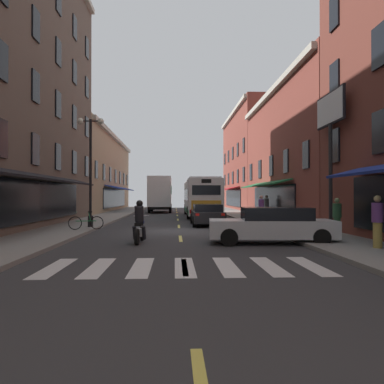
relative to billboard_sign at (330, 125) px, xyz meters
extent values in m
cube|color=#333335|center=(-7.05, 2.24, -5.20)|extent=(34.80, 80.00, 0.10)
cube|color=#DBCC4C|center=(-7.05, -7.76, -5.15)|extent=(0.14, 2.40, 0.01)
cube|color=#DBCC4C|center=(-7.05, -1.26, -5.15)|extent=(0.14, 2.40, 0.01)
cube|color=#DBCC4C|center=(-7.05, 5.24, -5.15)|extent=(0.14, 2.40, 0.01)
cube|color=#DBCC4C|center=(-7.05, 11.74, -5.15)|extent=(0.14, 2.40, 0.01)
cube|color=#DBCC4C|center=(-7.05, 18.24, -5.15)|extent=(0.14, 2.40, 0.01)
cube|color=#DBCC4C|center=(-7.05, 24.74, -5.15)|extent=(0.14, 2.40, 0.01)
cube|color=#DBCC4C|center=(-7.05, 31.24, -5.15)|extent=(0.14, 2.40, 0.01)
cube|color=#DBCC4C|center=(-7.05, 37.74, -5.15)|extent=(0.14, 2.40, 0.01)
cube|color=silver|center=(-10.35, -7.76, -5.15)|extent=(0.50, 2.80, 0.01)
cube|color=silver|center=(-9.25, -7.76, -5.15)|extent=(0.50, 2.80, 0.01)
cube|color=silver|center=(-8.15, -7.76, -5.15)|extent=(0.50, 2.80, 0.01)
cube|color=silver|center=(-7.05, -7.76, -5.15)|extent=(0.50, 2.80, 0.01)
cube|color=silver|center=(-5.95, -7.76, -5.15)|extent=(0.50, 2.80, 0.01)
cube|color=silver|center=(-4.85, -7.76, -5.15)|extent=(0.50, 2.80, 0.01)
cube|color=silver|center=(-3.75, -7.76, -5.15)|extent=(0.50, 2.80, 0.01)
cube|color=gray|center=(-12.95, 2.24, -5.08)|extent=(3.00, 80.00, 0.14)
cube|color=gray|center=(-1.15, 2.24, -5.08)|extent=(3.00, 80.00, 0.14)
cube|color=black|center=(-14.41, 2.24, -3.60)|extent=(0.10, 16.00, 2.10)
cube|color=black|center=(-13.70, 2.24, -2.40)|extent=(1.38, 14.93, 0.44)
cube|color=black|center=(-14.41, -1.57, -0.95)|extent=(0.10, 1.00, 1.60)
cube|color=black|center=(-14.41, 2.24, -0.95)|extent=(0.10, 1.00, 1.60)
cube|color=black|center=(-14.41, 6.05, -0.95)|extent=(0.10, 1.00, 1.60)
cube|color=black|center=(-14.41, 9.86, -0.95)|extent=(0.10, 1.00, 1.60)
cube|color=black|center=(-14.41, 13.67, -0.95)|extent=(0.10, 1.00, 1.60)
cube|color=black|center=(-14.41, -1.57, 2.25)|extent=(0.10, 1.00, 1.60)
cube|color=black|center=(-14.41, 2.24, 2.25)|extent=(0.10, 1.00, 1.60)
cube|color=black|center=(-14.41, 6.05, 2.25)|extent=(0.10, 1.00, 1.60)
cube|color=black|center=(-14.41, 9.86, 2.25)|extent=(0.10, 1.00, 1.60)
cube|color=black|center=(-14.41, 13.67, 2.25)|extent=(0.10, 1.00, 1.60)
cube|color=black|center=(-14.41, 2.24, 5.45)|extent=(0.10, 1.00, 1.60)
cube|color=black|center=(-14.41, 6.05, 5.45)|extent=(0.10, 1.00, 1.60)
cube|color=black|center=(-14.41, 9.86, 5.45)|extent=(0.10, 1.00, 1.60)
cube|color=black|center=(-14.41, 13.67, 5.45)|extent=(0.10, 1.00, 1.60)
cube|color=black|center=(-14.41, 6.05, 8.65)|extent=(0.10, 1.00, 1.60)
cube|color=black|center=(-14.41, 9.86, 8.65)|extent=(0.10, 1.00, 1.60)
cube|color=black|center=(-14.41, 13.67, 8.65)|extent=(0.10, 1.00, 1.60)
cube|color=#9E8466|center=(-18.45, 28.91, -0.64)|extent=(8.00, 26.57, 9.03)
cube|color=#B2AD9E|center=(-14.35, 28.91, 3.53)|extent=(0.44, 26.07, 0.40)
cube|color=black|center=(-14.41, 28.91, -3.60)|extent=(0.10, 16.00, 2.10)
cube|color=navy|center=(-13.70, 28.91, -2.40)|extent=(1.38, 14.93, 0.44)
cube|color=black|center=(-14.41, 17.48, -0.95)|extent=(0.10, 1.00, 1.60)
cube|color=black|center=(-14.41, 21.29, -0.95)|extent=(0.10, 1.00, 1.60)
cube|color=black|center=(-14.41, 25.10, -0.95)|extent=(0.10, 1.00, 1.60)
cube|color=black|center=(-14.41, 28.91, -0.95)|extent=(0.10, 1.00, 1.60)
cube|color=black|center=(-14.41, 32.72, -0.95)|extent=(0.10, 1.00, 1.60)
cube|color=black|center=(-14.41, 36.53, -0.95)|extent=(0.10, 1.00, 1.60)
cube|color=black|center=(-14.41, 40.34, -0.95)|extent=(0.10, 1.00, 1.60)
cube|color=black|center=(0.31, -3.76, -0.95)|extent=(0.10, 1.00, 1.60)
cube|color=black|center=(0.31, 0.24, -0.95)|extent=(0.10, 1.00, 1.60)
cube|color=black|center=(0.31, -3.76, 2.25)|extent=(0.10, 1.00, 1.60)
cube|color=black|center=(0.31, 0.24, 2.25)|extent=(0.10, 1.00, 1.60)
cube|color=black|center=(0.31, 0.24, 5.45)|extent=(0.10, 1.00, 1.60)
cube|color=brown|center=(4.35, 12.24, -0.01)|extent=(8.00, 19.90, 10.29)
cube|color=#B2AD9E|center=(0.25, 12.24, 4.79)|extent=(0.44, 19.40, 0.40)
cube|color=black|center=(0.31, 12.24, -3.60)|extent=(0.10, 12.00, 2.10)
cube|color=#1E6638|center=(-0.40, 12.24, -2.40)|extent=(1.38, 11.20, 0.44)
cube|color=black|center=(0.31, 4.24, -0.95)|extent=(0.10, 1.00, 1.60)
cube|color=black|center=(0.31, 8.24, -0.95)|extent=(0.10, 1.00, 1.60)
cube|color=black|center=(0.31, 12.24, -0.95)|extent=(0.10, 1.00, 1.60)
cube|color=black|center=(0.31, 16.24, -0.95)|extent=(0.10, 1.00, 1.60)
cube|color=black|center=(0.31, 20.24, -0.95)|extent=(0.10, 1.00, 1.60)
cube|color=brown|center=(4.35, 32.24, 1.25)|extent=(8.00, 19.90, 12.80)
cube|color=#B2AD9E|center=(0.25, 32.24, 7.30)|extent=(0.44, 19.40, 0.40)
cube|color=black|center=(0.31, 32.24, -3.60)|extent=(0.10, 12.00, 2.10)
cube|color=maroon|center=(-0.40, 32.24, -2.40)|extent=(1.38, 11.20, 0.44)
cube|color=black|center=(0.31, 24.24, -0.95)|extent=(0.10, 1.00, 1.60)
cube|color=black|center=(0.31, 28.24, -0.95)|extent=(0.10, 1.00, 1.60)
cube|color=black|center=(0.31, 32.24, -0.95)|extent=(0.10, 1.00, 1.60)
cube|color=black|center=(0.31, 36.24, -0.95)|extent=(0.10, 1.00, 1.60)
cube|color=black|center=(0.31, 40.24, -0.95)|extent=(0.10, 1.00, 1.60)
cube|color=black|center=(0.31, 24.24, 2.25)|extent=(0.10, 1.00, 1.60)
cube|color=black|center=(0.31, 28.24, 2.25)|extent=(0.10, 1.00, 1.60)
cube|color=black|center=(0.31, 32.24, 2.25)|extent=(0.10, 1.00, 1.60)
cube|color=black|center=(0.31, 36.24, 2.25)|extent=(0.10, 1.00, 1.60)
cube|color=black|center=(0.31, 40.24, 2.25)|extent=(0.10, 1.00, 1.60)
cylinder|color=black|center=(0.00, 0.00, -2.47)|extent=(0.18, 0.18, 5.09)
cylinder|color=black|center=(0.00, 0.00, -4.89)|extent=(0.40, 0.40, 0.24)
cube|color=black|center=(0.00, 0.00, 0.76)|extent=(0.10, 3.03, 1.53)
cube|color=silver|center=(-0.06, 0.00, 0.76)|extent=(0.04, 2.87, 1.37)
cube|color=silver|center=(0.06, 0.00, 0.76)|extent=(0.04, 2.87, 1.37)
cube|color=white|center=(-5.03, 15.80, -3.43)|extent=(2.58, 12.33, 2.75)
cube|color=silver|center=(-5.03, 15.80, -1.99)|extent=(2.37, 11.13, 0.16)
cube|color=black|center=(-5.03, 16.10, -3.23)|extent=(2.61, 9.93, 0.96)
cube|color=#19723F|center=(-5.03, 15.80, -4.55)|extent=(2.61, 11.93, 0.36)
cube|color=black|center=(-5.01, 21.92, -3.23)|extent=(2.25, 0.12, 1.10)
cube|color=black|center=(-5.04, 9.67, -2.92)|extent=(2.05, 0.12, 0.70)
cube|color=gold|center=(-5.04, 9.66, -3.97)|extent=(2.15, 0.10, 0.64)
cube|color=black|center=(-5.04, 9.66, -2.27)|extent=(0.70, 0.10, 0.28)
cube|color=red|center=(-6.13, 9.66, -4.45)|extent=(0.20, 0.08, 0.28)
cube|color=red|center=(-3.94, 9.65, -4.45)|extent=(0.20, 0.08, 0.28)
cylinder|color=black|center=(-6.19, 19.96, -4.65)|extent=(0.30, 1.00, 1.00)
cylinder|color=black|center=(-3.84, 19.96, -4.65)|extent=(0.30, 1.00, 1.00)
cylinder|color=black|center=(-6.21, 12.14, -4.65)|extent=(0.30, 1.00, 1.00)
cylinder|color=black|center=(-3.86, 12.13, -4.65)|extent=(0.30, 1.00, 1.00)
cube|color=white|center=(-8.89, 27.71, -3.60)|extent=(2.30, 2.33, 2.40)
cube|color=black|center=(-8.89, 28.83, -2.75)|extent=(2.00, 0.10, 0.80)
cube|color=white|center=(-8.88, 23.80, -2.87)|extent=(2.41, 5.48, 3.16)
cube|color=#196633|center=(-7.66, 23.81, -2.72)|extent=(0.06, 3.29, 0.90)
cube|color=black|center=(-8.88, 24.97, -4.60)|extent=(1.91, 7.41, 0.24)
cylinder|color=black|center=(-9.99, 27.51, -4.70)|extent=(0.28, 0.90, 0.90)
cylinder|color=black|center=(-7.79, 27.51, -4.70)|extent=(0.28, 0.90, 0.90)
cylinder|color=black|center=(-9.98, 22.98, -4.70)|extent=(0.28, 0.90, 0.90)
cylinder|color=black|center=(-7.78, 22.98, -4.70)|extent=(0.28, 0.90, 0.90)
cube|color=black|center=(-5.30, 5.97, -4.59)|extent=(1.82, 4.43, 0.64)
cube|color=black|center=(-5.30, 5.80, -4.07)|extent=(1.65, 2.39, 0.46)
cube|color=red|center=(-6.03, 3.78, -4.38)|extent=(0.20, 0.06, 0.14)
cube|color=red|center=(-4.58, 3.78, -4.38)|extent=(0.20, 0.06, 0.14)
cylinder|color=black|center=(-6.15, 7.49, -4.83)|extent=(0.22, 0.64, 0.64)
cylinder|color=black|center=(-4.44, 7.49, -4.83)|extent=(0.22, 0.64, 0.64)
cylinder|color=black|center=(-6.16, 4.46, -4.83)|extent=(0.22, 0.64, 0.64)
cylinder|color=black|center=(-4.45, 4.46, -4.83)|extent=(0.22, 0.64, 0.64)
cube|color=silver|center=(-3.61, -3.08, -4.58)|extent=(4.85, 2.23, 0.66)
cube|color=black|center=(-3.42, -3.09, -4.02)|extent=(2.67, 1.90, 0.51)
cube|color=red|center=(-1.34, -4.01, -4.35)|extent=(0.08, 0.20, 0.14)
cube|color=red|center=(-1.22, -2.52, -4.35)|extent=(0.08, 0.20, 0.14)
cylinder|color=black|center=(-5.33, -3.82, -4.83)|extent=(0.66, 0.27, 0.64)
cylinder|color=black|center=(-5.19, -2.07, -4.83)|extent=(0.66, 0.27, 0.64)
cylinder|color=black|center=(-2.02, -4.08, -4.83)|extent=(0.66, 0.27, 0.64)
cylinder|color=black|center=(-1.88, -2.33, -4.83)|extent=(0.66, 0.27, 0.64)
cube|color=#515154|center=(-9.00, 36.57, -4.57)|extent=(1.82, 4.41, 0.69)
cube|color=black|center=(-9.00, 36.39, -4.02)|extent=(1.65, 2.38, 0.46)
cube|color=red|center=(-9.73, 34.39, -4.32)|extent=(0.20, 0.06, 0.14)
cube|color=red|center=(-8.28, 34.38, -4.32)|extent=(0.20, 0.06, 0.14)
cylinder|color=black|center=(-9.85, 38.07, -4.83)|extent=(0.22, 0.64, 0.64)
cylinder|color=black|center=(-8.14, 38.07, -4.83)|extent=(0.22, 0.64, 0.64)
cylinder|color=black|center=(-9.86, 35.07, -4.83)|extent=(0.22, 0.64, 0.64)
cylinder|color=black|center=(-8.15, 35.06, -4.83)|extent=(0.22, 0.64, 0.64)
cylinder|color=black|center=(-8.63, -1.92, -4.84)|extent=(0.13, 0.62, 0.62)
cylinder|color=black|center=(-8.70, -3.37, -4.84)|extent=(0.15, 0.63, 0.62)
cylinder|color=#B2B2B7|center=(-8.63, -2.04, -4.54)|extent=(0.09, 0.33, 0.68)
ellipsoid|color=navy|center=(-8.65, -2.46, -4.34)|extent=(0.35, 0.57, 0.28)
cube|color=black|center=(-8.67, -2.86, -4.41)|extent=(0.29, 0.57, 0.12)
cube|color=#B2B2B7|center=(-8.66, -2.64, -4.75)|extent=(0.26, 0.41, 0.30)
cylinder|color=#B2B2B7|center=(-8.64, -2.14, -4.13)|extent=(0.62, 0.07, 0.04)
cylinder|color=black|center=(-8.67, -2.79, -4.02)|extent=(0.36, 0.47, 0.66)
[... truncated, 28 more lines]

